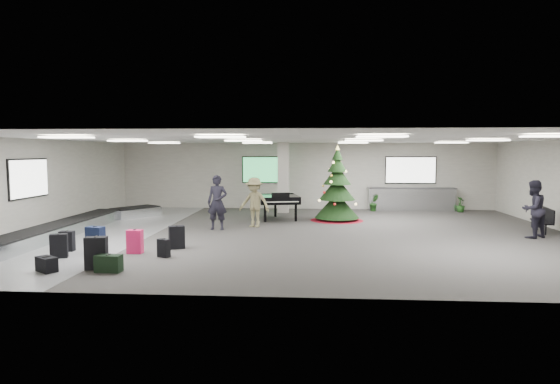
# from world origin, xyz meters

# --- Properties ---
(ground) EXTENTS (18.00, 18.00, 0.00)m
(ground) POSITION_xyz_m (0.00, 0.00, 0.00)
(ground) COLOR #322F2D
(ground) RESTS_ON ground
(room_envelope) EXTENTS (18.02, 14.02, 3.21)m
(room_envelope) POSITION_xyz_m (-0.38, 0.67, 2.33)
(room_envelope) COLOR #A7A399
(room_envelope) RESTS_ON ground
(baggage_carousel) EXTENTS (2.28, 9.71, 0.43)m
(baggage_carousel) POSITION_xyz_m (-7.84, -0.08, 0.21)
(baggage_carousel) COLOR silver
(baggage_carousel) RESTS_ON ground
(service_counter) EXTENTS (4.05, 0.65, 1.08)m
(service_counter) POSITION_xyz_m (5.00, 6.65, 0.55)
(service_counter) COLOR silver
(service_counter) RESTS_ON ground
(suitcase_0) EXTENTS (0.53, 0.35, 0.79)m
(suitcase_0) POSITION_xyz_m (-4.78, -5.14, 0.38)
(suitcase_0) COLOR black
(suitcase_0) RESTS_ON ground
(suitcase_1) EXTENTS (0.42, 0.24, 0.65)m
(suitcase_1) POSITION_xyz_m (-4.96, -4.66, 0.32)
(suitcase_1) COLOR black
(suitcase_1) RESTS_ON ground
(pink_suitcase) EXTENTS (0.42, 0.25, 0.66)m
(pink_suitcase) POSITION_xyz_m (-4.51, -3.40, 0.32)
(pink_suitcase) COLOR #F31F60
(pink_suitcase) RESTS_ON ground
(suitcase_3) EXTENTS (0.50, 0.40, 0.68)m
(suitcase_3) POSITION_xyz_m (-3.56, -2.72, 0.33)
(suitcase_3) COLOR black
(suitcase_3) RESTS_ON ground
(navy_suitcase) EXTENTS (0.52, 0.38, 0.74)m
(navy_suitcase) POSITION_xyz_m (-5.62, -3.41, 0.36)
(navy_suitcase) COLOR black
(navy_suitcase) RESTS_ON ground
(suitcase_5) EXTENTS (0.48, 0.37, 0.65)m
(suitcase_5) POSITION_xyz_m (-6.28, -4.10, 0.32)
(suitcase_5) COLOR black
(suitcase_5) RESTS_ON ground
(green_duffel) EXTENTS (0.60, 0.33, 0.41)m
(green_duffel) POSITION_xyz_m (-4.38, -5.37, 0.20)
(green_duffel) COLOR black
(green_duffel) RESTS_ON ground
(suitcase_7) EXTENTS (0.37, 0.31, 0.50)m
(suitcase_7) POSITION_xyz_m (-3.59, -3.80, 0.24)
(suitcase_7) COLOR black
(suitcase_7) RESTS_ON ground
(suitcase_8) EXTENTS (0.39, 0.24, 0.58)m
(suitcase_8) POSITION_xyz_m (-6.50, -3.28, 0.28)
(suitcase_8) COLOR black
(suitcase_8) RESTS_ON ground
(black_duffel) EXTENTS (0.61, 0.54, 0.37)m
(black_duffel) POSITION_xyz_m (-5.81, -5.48, 0.18)
(black_duffel) COLOR black
(black_duffel) RESTS_ON ground
(christmas_tree) EXTENTS (2.13, 2.13, 3.04)m
(christmas_tree) POSITION_xyz_m (1.32, 3.17, 1.04)
(christmas_tree) COLOR maroon
(christmas_tree) RESTS_ON ground
(grand_piano) EXTENTS (1.95, 2.32, 1.16)m
(grand_piano) POSITION_xyz_m (-1.08, 3.29, 0.83)
(grand_piano) COLOR black
(grand_piano) RESTS_ON ground
(bench) EXTENTS (0.70, 1.39, 0.84)m
(bench) POSITION_xyz_m (8.29, 0.80, 0.47)
(bench) COLOR black
(bench) RESTS_ON ground
(traveler_a) EXTENTS (0.72, 0.49, 1.95)m
(traveler_a) POSITION_xyz_m (-3.05, 0.61, 0.97)
(traveler_a) COLOR black
(traveler_a) RESTS_ON ground
(traveler_b) EXTENTS (1.33, 0.99, 1.83)m
(traveler_b) POSITION_xyz_m (-1.80, 1.28, 0.92)
(traveler_b) COLOR olive
(traveler_b) RESTS_ON ground
(traveler_bench) EXTENTS (1.14, 1.06, 1.87)m
(traveler_bench) POSITION_xyz_m (7.38, -0.30, 0.93)
(traveler_bench) COLOR black
(traveler_bench) RESTS_ON ground
(potted_plant_left) EXTENTS (0.52, 0.47, 0.78)m
(potted_plant_left) POSITION_xyz_m (3.21, 6.24, 0.39)
(potted_plant_left) COLOR #144119
(potted_plant_left) RESTS_ON ground
(potted_plant_right) EXTENTS (0.49, 0.49, 0.71)m
(potted_plant_right) POSITION_xyz_m (7.14, 6.18, 0.36)
(potted_plant_right) COLOR #144119
(potted_plant_right) RESTS_ON ground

